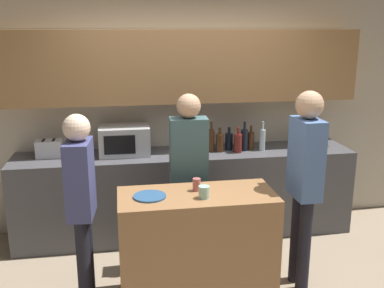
# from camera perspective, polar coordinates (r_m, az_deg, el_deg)

# --- Properties ---
(back_wall) EXTENTS (6.40, 0.40, 2.70)m
(back_wall) POSITION_cam_1_polar(r_m,az_deg,el_deg) (4.91, -1.32, 6.63)
(back_wall) COLOR beige
(back_wall) RESTS_ON ground_plane
(back_counter) EXTENTS (3.60, 0.62, 0.93)m
(back_counter) POSITION_cam_1_polar(r_m,az_deg,el_deg) (4.92, -0.79, -6.30)
(back_counter) COLOR #4C4C51
(back_counter) RESTS_ON ground_plane
(kitchen_island) EXTENTS (1.27, 0.56, 0.93)m
(kitchen_island) POSITION_cam_1_polar(r_m,az_deg,el_deg) (3.82, 0.63, -12.86)
(kitchen_island) COLOR #996B42
(kitchen_island) RESTS_ON ground_plane
(microwave) EXTENTS (0.52, 0.39, 0.30)m
(microwave) POSITION_cam_1_polar(r_m,az_deg,el_deg) (4.75, -8.59, 0.50)
(microwave) COLOR #B7BABC
(microwave) RESTS_ON back_counter
(toaster) EXTENTS (0.26, 0.16, 0.18)m
(toaster) POSITION_cam_1_polar(r_m,az_deg,el_deg) (4.82, -17.67, -0.57)
(toaster) COLOR silver
(toaster) RESTS_ON back_counter
(potted_plant) EXTENTS (0.14, 0.14, 0.39)m
(potted_plant) POSITION_cam_1_polar(r_m,az_deg,el_deg) (5.15, 13.99, 1.90)
(potted_plant) COLOR silver
(potted_plant) RESTS_ON back_counter
(bottle_0) EXTENTS (0.07, 0.07, 0.33)m
(bottle_0) POSITION_cam_1_polar(r_m,az_deg,el_deg) (4.80, 2.46, 0.51)
(bottle_0) COLOR #472814
(bottle_0) RESTS_ON back_counter
(bottle_1) EXTENTS (0.08, 0.08, 0.27)m
(bottle_1) POSITION_cam_1_polar(r_m,az_deg,el_deg) (4.80, 3.55, 0.21)
(bottle_1) COLOR #472814
(bottle_1) RESTS_ON back_counter
(bottle_2) EXTENTS (0.08, 0.08, 0.25)m
(bottle_2) POSITION_cam_1_polar(r_m,az_deg,el_deg) (4.89, 4.71, 0.37)
(bottle_2) COLOR black
(bottle_2) RESTS_ON back_counter
(bottle_3) EXTENTS (0.09, 0.09, 0.28)m
(bottle_3) POSITION_cam_1_polar(r_m,az_deg,el_deg) (4.79, 5.85, 0.16)
(bottle_3) COLOR maroon
(bottle_3) RESTS_ON back_counter
(bottle_4) EXTENTS (0.08, 0.08, 0.32)m
(bottle_4) POSITION_cam_1_polar(r_m,az_deg,el_deg) (4.86, 6.66, 0.56)
(bottle_4) COLOR black
(bottle_4) RESTS_ON back_counter
(bottle_5) EXTENTS (0.07, 0.07, 0.27)m
(bottle_5) POSITION_cam_1_polar(r_m,az_deg,el_deg) (4.92, 7.47, 0.47)
(bottle_5) COLOR #472814
(bottle_5) RESTS_ON back_counter
(bottle_6) EXTENTS (0.06, 0.06, 0.32)m
(bottle_6) POSITION_cam_1_polar(r_m,az_deg,el_deg) (4.90, 8.93, 0.59)
(bottle_6) COLOR silver
(bottle_6) RESTS_ON back_counter
(plate_on_island) EXTENTS (0.26, 0.26, 0.01)m
(plate_on_island) POSITION_cam_1_polar(r_m,az_deg,el_deg) (3.57, -5.39, -6.63)
(plate_on_island) COLOR #2D5684
(plate_on_island) RESTS_ON kitchen_island
(cup_0) EXTENTS (0.07, 0.07, 0.10)m
(cup_0) POSITION_cam_1_polar(r_m,az_deg,el_deg) (3.68, 0.59, -5.18)
(cup_0) COLOR #B15A55
(cup_0) RESTS_ON kitchen_island
(cup_1) EXTENTS (0.09, 0.09, 0.10)m
(cup_1) POSITION_cam_1_polar(r_m,az_deg,el_deg) (3.52, 1.54, -6.13)
(cup_1) COLOR #9ECAB6
(cup_1) RESTS_ON kitchen_island
(person_left) EXTENTS (0.23, 0.34, 1.74)m
(person_left) POSITION_cam_1_polar(r_m,az_deg,el_deg) (3.86, 14.14, -3.70)
(person_left) COLOR black
(person_left) RESTS_ON ground_plane
(person_center) EXTENTS (0.22, 0.36, 1.59)m
(person_center) POSITION_cam_1_polar(r_m,az_deg,el_deg) (3.66, -13.91, -6.36)
(person_center) COLOR black
(person_center) RESTS_ON ground_plane
(person_right) EXTENTS (0.35, 0.22, 1.66)m
(person_right) POSITION_cam_1_polar(r_m,az_deg,el_deg) (4.11, -0.42, -2.89)
(person_right) COLOR black
(person_right) RESTS_ON ground_plane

